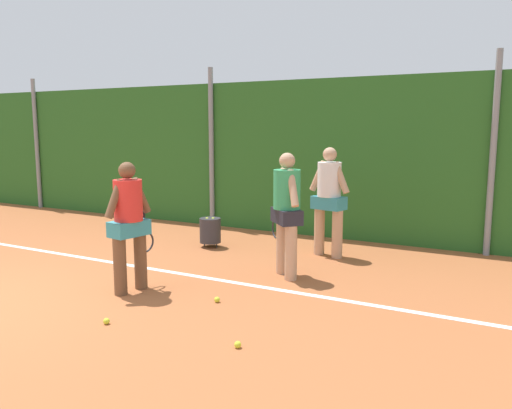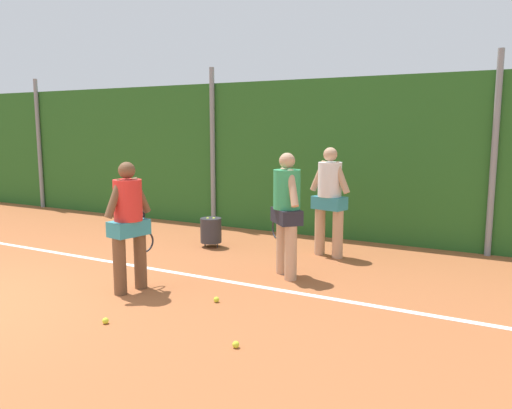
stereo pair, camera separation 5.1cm
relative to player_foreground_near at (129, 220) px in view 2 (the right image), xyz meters
The scene contains 14 objects.
ground_plane 1.72m from the player_foreground_near, behind, with size 27.87×27.87×0.00m, color #A85B33.
hedge_fence_backdrop 4.54m from the player_foreground_near, 108.85° to the left, with size 18.12×0.25×2.90m, color #286023.
fence_post_left 7.87m from the player_foreground_near, 148.51° to the left, with size 0.10×0.10×3.21m, color gray.
fence_post_center 4.40m from the player_foreground_near, 109.59° to the left, with size 0.10×0.10×3.21m, color gray.
fence_post_right 5.61m from the player_foreground_near, 47.37° to the left, with size 0.10×0.10×3.21m, color gray.
court_baseline_paint 1.94m from the player_foreground_near, 148.07° to the left, with size 13.24×0.10×0.01m, color white.
player_foreground_near is the anchor object (origin of this frame).
player_midcourt 2.08m from the player_foreground_near, 46.36° to the left, with size 0.63×0.55×1.70m.
player_backcourt_far 3.23m from the player_foreground_near, 61.49° to the left, with size 0.71×0.40×1.72m.
ball_hopper 2.59m from the player_foreground_near, 100.20° to the left, with size 0.36×0.36×0.51m.
tennis_ball_0 4.49m from the player_foreground_near, 132.39° to the left, with size 0.07×0.07×0.07m, color #CCDB33.
tennis_ball_1 1.40m from the player_foreground_near, 61.88° to the right, with size 0.07×0.07×0.07m, color #CCDB33.
tennis_ball_2 2.34m from the player_foreground_near, 22.08° to the right, with size 0.07×0.07×0.07m, color #CCDB33.
tennis_ball_5 1.47m from the player_foreground_near, ahead, with size 0.07×0.07×0.07m, color #CCDB33.
Camera 2 is at (5.79, -3.10, 2.03)m, focal length 35.94 mm.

